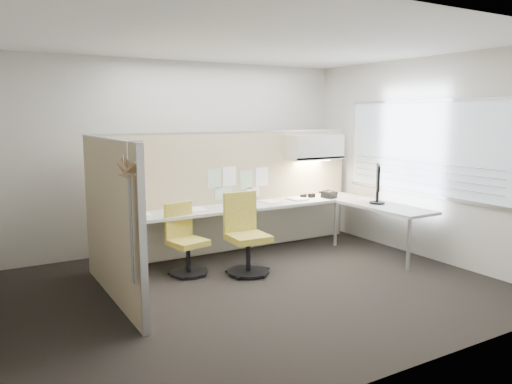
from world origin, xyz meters
TOP-DOWN VIEW (x-y plane):
  - floor at (0.00, 0.00)m, footprint 5.50×4.50m
  - ceiling at (0.00, 0.00)m, footprint 5.50×4.50m
  - wall_back at (0.00, 2.25)m, footprint 5.50×0.02m
  - wall_front at (0.00, -2.25)m, footprint 5.50×0.02m
  - wall_right at (2.75, 0.00)m, footprint 0.02×4.50m
  - window_pane at (2.73, 0.00)m, footprint 0.01×2.80m
  - partition_back at (0.55, 1.60)m, footprint 4.10×0.06m
  - partition_left at (-1.50, 0.50)m, footprint 0.06×2.20m
  - desk at (0.93, 1.13)m, footprint 4.00×2.07m
  - overhead_bin at (1.90, 1.39)m, footprint 0.90×0.36m
  - task_light_strip at (1.90, 1.39)m, footprint 0.60×0.06m
  - pinned_papers at (0.63, 1.57)m, footprint 1.01×0.00m
  - poster at (-1.05, 1.57)m, footprint 0.28×0.00m
  - chair_left at (-0.48, 0.91)m, footprint 0.50×0.51m
  - chair_right at (0.20, 0.56)m, footprint 0.54×0.54m
  - monitor at (2.30, 0.40)m, footprint 0.38×0.42m
  - phone at (2.02, 1.16)m, footprint 0.26×0.25m
  - stapler at (1.70, 1.39)m, footprint 0.14×0.09m
  - tape_dispenser at (1.82, 1.33)m, footprint 0.10×0.07m
  - coat_hook at (-1.58, -0.47)m, footprint 0.18×0.42m
  - paper_stack_0 at (-0.93, 1.28)m, footprint 0.24×0.30m
  - paper_stack_1 at (-0.16, 1.26)m, footprint 0.28×0.33m
  - paper_stack_2 at (1.04, 1.31)m, footprint 0.25×0.32m
  - paper_stack_3 at (1.50, 1.27)m, footprint 0.25×0.31m
  - paper_stack_4 at (2.36, 0.68)m, footprint 0.25×0.32m

SIDE VIEW (x-z plane):
  - floor at x=0.00m, z-range -0.01..0.00m
  - chair_left at x=-0.48m, z-range -0.03..0.86m
  - chair_right at x=0.20m, z-range -0.03..0.98m
  - desk at x=0.93m, z-range 0.24..0.97m
  - paper_stack_2 at x=1.04m, z-range 0.73..0.75m
  - paper_stack_1 at x=-0.16m, z-range 0.73..0.75m
  - paper_stack_4 at x=2.36m, z-range 0.73..0.75m
  - paper_stack_3 at x=1.50m, z-range 0.73..0.75m
  - paper_stack_0 at x=-0.93m, z-range 0.73..0.76m
  - stapler at x=1.70m, z-range 0.73..0.78m
  - tape_dispenser at x=1.82m, z-range 0.73..0.79m
  - phone at x=2.02m, z-range 0.72..0.84m
  - partition_back at x=0.55m, z-range 0.00..1.75m
  - partition_left at x=-1.50m, z-range 0.00..1.75m
  - pinned_papers at x=0.63m, z-range 0.80..1.27m
  - monitor at x=2.30m, z-range 0.77..1.34m
  - task_light_strip at x=1.90m, z-range 1.29..1.31m
  - wall_back at x=0.00m, z-range 0.00..2.80m
  - wall_front at x=0.00m, z-range 0.00..2.80m
  - wall_right at x=2.75m, z-range 0.00..2.80m
  - poster at x=-1.05m, z-range 1.24..1.59m
  - coat_hook at x=-1.58m, z-range 0.78..2.07m
  - overhead_bin at x=1.90m, z-range 1.32..1.70m
  - window_pane at x=2.73m, z-range 0.90..2.20m
  - ceiling at x=0.00m, z-range 2.80..2.81m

